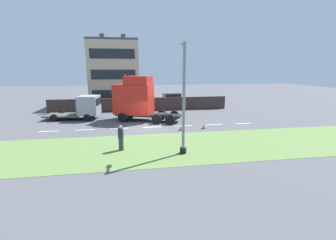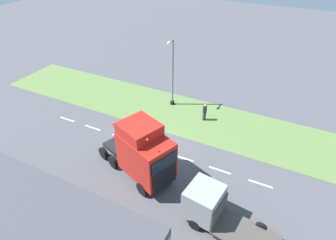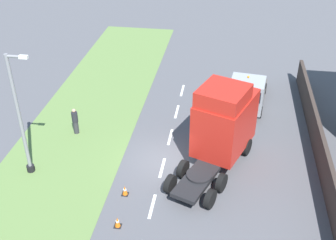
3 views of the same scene
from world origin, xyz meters
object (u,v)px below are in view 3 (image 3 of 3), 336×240
object	(u,v)px
lorry_cab	(223,124)
traffic_cone_trailing	(125,190)
lamp_post	(22,124)
flatbed_truck	(247,94)
pedestrian	(75,121)
traffic_cone_lead	(117,222)

from	to	relation	value
lorry_cab	traffic_cone_trailing	xyz separation A→B (m)	(-4.89, -3.96, -2.17)
lamp_post	traffic_cone_trailing	bearing A→B (deg)	-10.96
lamp_post	flatbed_truck	bearing A→B (deg)	35.30
lamp_post	traffic_cone_trailing	world-z (taller)	lamp_post
lorry_cab	pedestrian	size ratio (longest dim) A/B	4.09
lamp_post	traffic_cone_lead	bearing A→B (deg)	-29.82
pedestrian	traffic_cone_trailing	distance (m)	6.97
lamp_post	traffic_cone_lead	world-z (taller)	lamp_post
lorry_cab	traffic_cone_trailing	size ratio (longest dim) A/B	12.81
traffic_cone_trailing	flatbed_truck	bearing A→B (deg)	56.64
traffic_cone_lead	traffic_cone_trailing	bearing A→B (deg)	94.57
lamp_post	pedestrian	world-z (taller)	lamp_post
lorry_cab	traffic_cone_lead	bearing A→B (deg)	-106.00
traffic_cone_lead	lorry_cab	bearing A→B (deg)	52.98
lorry_cab	traffic_cone_lead	distance (m)	8.12
lorry_cab	lamp_post	xyz separation A→B (m)	(-10.64, -2.85, 0.78)
lorry_cab	pedestrian	bearing A→B (deg)	-166.97
flatbed_truck	traffic_cone_trailing	size ratio (longest dim) A/B	10.75
pedestrian	traffic_cone_lead	distance (m)	8.92
lorry_cab	traffic_cone_trailing	distance (m)	6.66
lorry_cab	pedestrian	xyz separation A→B (m)	(-9.41, 1.32, -1.56)
traffic_cone_lead	traffic_cone_trailing	size ratio (longest dim) A/B	1.00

